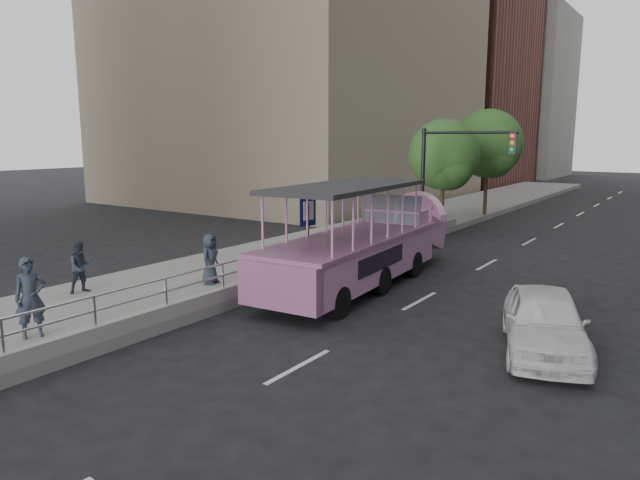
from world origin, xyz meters
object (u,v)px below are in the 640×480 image
at_px(traffic_signal, 448,168).
at_px(street_tree_far, 489,146).
at_px(duck_boat, 366,245).
at_px(pedestrian_mid, 81,267).
at_px(pedestrian_far, 210,259).
at_px(street_tree_near, 445,158).
at_px(pedestrian_near, 30,298).
at_px(parking_sign, 308,231).
at_px(car, 545,321).

relative_size(traffic_signal, street_tree_far, 0.81).
relative_size(duck_boat, pedestrian_mid, 6.72).
xyz_separation_m(pedestrian_mid, street_tree_far, (4.00, 23.67, 3.24)).
distance_m(pedestrian_far, street_tree_near, 15.11).
xyz_separation_m(pedestrian_near, street_tree_far, (1.45, 26.56, 3.08)).
distance_m(pedestrian_near, traffic_signal, 17.52).
height_order(parking_sign, street_tree_near, street_tree_near).
xyz_separation_m(traffic_signal, street_tree_near, (-1.60, 3.43, 0.32)).
bearing_deg(car, duck_boat, 134.69).
bearing_deg(pedestrian_near, traffic_signal, 10.50).
height_order(car, pedestrian_near, pedestrian_near).
bearing_deg(street_tree_far, car, -67.98).
height_order(pedestrian_near, parking_sign, parking_sign).
bearing_deg(parking_sign, pedestrian_near, -103.30).
xyz_separation_m(duck_boat, car, (6.50, -3.25, -0.53)).
distance_m(duck_boat, pedestrian_far, 5.14).
bearing_deg(pedestrian_mid, street_tree_near, 3.55).
height_order(pedestrian_near, pedestrian_far, pedestrian_near).
xyz_separation_m(pedestrian_mid, traffic_signal, (5.40, 14.25, 2.43)).
xyz_separation_m(traffic_signal, street_tree_far, (-1.40, 9.43, 0.81)).
relative_size(pedestrian_far, street_tree_far, 0.24).
bearing_deg(pedestrian_mid, car, -57.94).
distance_m(traffic_signal, street_tree_near, 3.80).
distance_m(pedestrian_far, street_tree_far, 21.10).
height_order(duck_boat, parking_sign, duck_boat).
bearing_deg(duck_boat, car, -26.57).
distance_m(car, street_tree_far, 21.98).
bearing_deg(street_tree_near, pedestrian_far, -95.71).
relative_size(pedestrian_mid, traffic_signal, 0.29).
height_order(pedestrian_near, street_tree_near, street_tree_near).
relative_size(pedestrian_mid, street_tree_far, 0.24).
relative_size(parking_sign, street_tree_near, 0.52).
bearing_deg(street_tree_near, duck_boat, -80.43).
xyz_separation_m(parking_sign, traffic_signal, (0.95, 9.10, 1.64)).
height_order(car, street_tree_near, street_tree_near).
height_order(car, parking_sign, parking_sign).
relative_size(car, pedestrian_mid, 2.76).
bearing_deg(pedestrian_mid, street_tree_far, 6.09).
bearing_deg(duck_boat, parking_sign, -125.37).
bearing_deg(traffic_signal, pedestrian_near, -99.45).
bearing_deg(pedestrian_far, street_tree_far, -22.68).
relative_size(duck_boat, pedestrian_near, 5.56).
bearing_deg(pedestrian_far, pedestrian_near, 164.14).
xyz_separation_m(car, pedestrian_far, (-9.81, -0.68, 0.36)).
xyz_separation_m(duck_boat, street_tree_far, (-1.63, 16.86, 3.06)).
distance_m(car, pedestrian_mid, 12.65).
height_order(duck_boat, traffic_signal, traffic_signal).
relative_size(duck_boat, traffic_signal, 1.98).
relative_size(parking_sign, traffic_signal, 0.58).
bearing_deg(car, pedestrian_near, -164.79).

